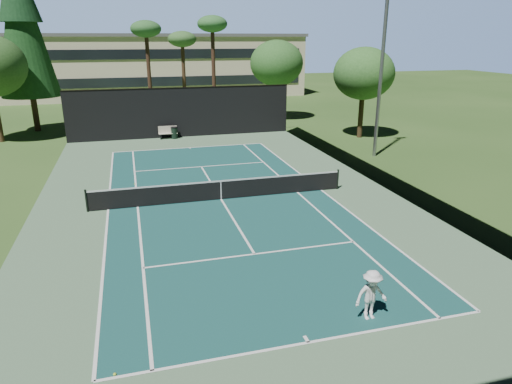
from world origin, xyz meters
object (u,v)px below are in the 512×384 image
tennis_ball_c (266,182)px  tennis_ball_d (89,197)px  tennis_ball_b (135,184)px  trash_bin (174,133)px  player (371,295)px  tennis_net (221,189)px  tennis_ball_a (115,374)px  park_bench (168,132)px

tennis_ball_c → tennis_ball_d: 9.51m
tennis_ball_c → tennis_ball_b: bearing=168.2°
tennis_ball_b → trash_bin: size_ratio=0.07×
player → trash_bin: (-2.88, 26.79, -0.29)m
tennis_net → player: size_ratio=8.34×
player → tennis_ball_a: bearing=-176.9°
tennis_net → player: (2.15, -11.28, 0.22)m
tennis_net → tennis_ball_c: bearing=36.1°
tennis_net → tennis_ball_a: (-5.00, -11.79, -0.52)m
tennis_ball_a → tennis_ball_b: 15.54m
tennis_ball_b → tennis_net: bearing=-41.9°
park_bench → tennis_ball_a: bearing=-97.8°
player → trash_bin: bearing=95.2°
tennis_net → park_bench: size_ratio=8.60×
tennis_ball_a → park_bench: size_ratio=0.05×
tennis_ball_b → tennis_ball_c: 7.36m
tennis_net → park_bench: bearing=94.5°
tennis_ball_b → trash_bin: bearing=73.8°
tennis_ball_c → park_bench: park_bench is taller
tennis_ball_d → trash_bin: size_ratio=0.08×
tennis_net → park_bench: (-1.24, 15.63, -0.01)m
park_bench → trash_bin: (0.51, -0.12, -0.07)m
park_bench → tennis_ball_b: bearing=-103.8°
tennis_ball_c → tennis_ball_d: size_ratio=0.91×
tennis_ball_b → tennis_ball_c: size_ratio=1.02×
player → tennis_ball_d: size_ratio=21.08×
tennis_net → tennis_ball_c: size_ratio=193.61×
tennis_net → trash_bin: tennis_net is taller
tennis_ball_a → park_bench: (3.76, 27.41, 0.51)m
player → tennis_ball_a: player is taller
tennis_ball_d → tennis_ball_b: bearing=35.8°
tennis_net → tennis_ball_b: (-4.16, 3.73, -0.52)m
tennis_ball_b → tennis_ball_a: bearing=-93.1°
trash_bin → tennis_ball_d: bearing=-113.1°
player → tennis_ball_b: 16.30m
park_bench → trash_bin: 0.53m
trash_bin → tennis_ball_c: bearing=-74.1°
tennis_ball_d → tennis_ball_c: bearing=0.9°
tennis_ball_a → tennis_ball_d: (-1.46, 13.86, -0.00)m
tennis_ball_d → trash_bin: (5.73, 13.43, 0.44)m
tennis_net → tennis_ball_a: 12.81m
tennis_ball_a → tennis_net: bearing=67.0°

